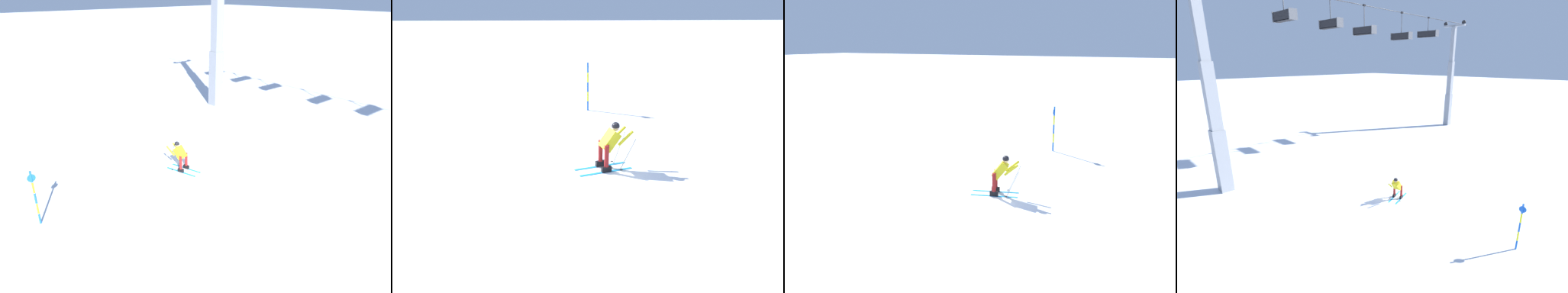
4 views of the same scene
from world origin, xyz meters
The scene contains 3 objects.
ground_plane centered at (0.00, 0.00, 0.00)m, with size 260.00×260.00×0.00m, color white.
skier_carving_main centered at (-0.42, -0.29, 0.78)m, with size 1.74×1.05×1.51m.
trail_marker_pole centered at (-0.32, -6.72, 1.14)m, with size 0.07×0.28×2.11m.
Camera 3 is at (-5.79, 12.16, 5.05)m, focal length 38.99 mm.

